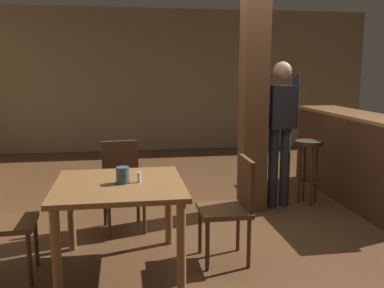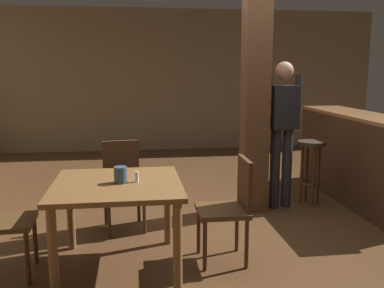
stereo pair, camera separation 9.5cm
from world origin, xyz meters
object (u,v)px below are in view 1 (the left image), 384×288
Objects in this scene: chair_north at (122,180)px; bar_stool_near at (308,157)px; napkin_cup at (123,175)px; salt_shaker at (139,177)px; dining_table at (120,196)px; bar_counter at (349,156)px; standing_person at (281,124)px; chair_east at (233,204)px.

bar_stool_near is (2.24, 0.46, 0.07)m from chair_north.
napkin_cup is 0.13m from salt_shaker.
dining_table is 3.20m from bar_counter.
napkin_cup is 1.56× the size of salt_shaker.
bar_counter is at bearing 7.81° from standing_person.
bar_counter reaches higher than chair_north.
standing_person reaches higher than dining_table.
standing_person is at bearing -172.19° from bar_counter.
standing_person is at bearing 55.72° from chair_east.
chair_east reaches higher than bar_stool_near.
napkin_cup reaches higher than salt_shaker.
chair_east is 1.92m from bar_stool_near.
standing_person is (0.91, 1.34, 0.50)m from chair_east.
dining_table is 1.15× the size of chair_north.
dining_table is 2.66m from bar_stool_near.
chair_north is 6.74× the size of napkin_cup.
salt_shaker is at bearing 2.87° from napkin_cup.
bar_stool_near is (2.23, 1.42, -0.22)m from napkin_cup.
standing_person is (1.86, 1.35, 0.38)m from dining_table.
dining_table is 0.22m from salt_shaker.
napkin_cup is (-0.92, -0.02, 0.29)m from chair_east.
salt_shaker is 0.05× the size of standing_person.
bar_counter is (2.80, 1.50, -0.24)m from napkin_cup.
napkin_cup is (0.01, -0.96, 0.29)m from chair_north.
salt_shaker reaches higher than dining_table.
bar_counter is (0.97, 0.13, -0.45)m from standing_person.
napkin_cup is (0.03, -0.01, 0.18)m from dining_table.
chair_north reaches higher than dining_table.
dining_table is 0.18m from napkin_cup.
dining_table is at bearing 177.81° from salt_shaker.
dining_table is at bearing 157.47° from napkin_cup.
chair_north is at bearing 134.88° from chair_east.
bar_stool_near is at bearing 46.90° from chair_east.
chair_east is 10.50× the size of salt_shaker.
chair_east reaches higher than salt_shaker.
chair_east is at bearing 1.48° from napkin_cup.
bar_counter is (1.89, 1.47, 0.05)m from chair_east.
salt_shaker is at bearing -178.75° from chair_east.
chair_east is at bearing -141.98° from bar_counter.
dining_table is 0.95m from chair_north.
bar_counter reaches higher than napkin_cup.
standing_person is at bearing 12.48° from chair_north.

